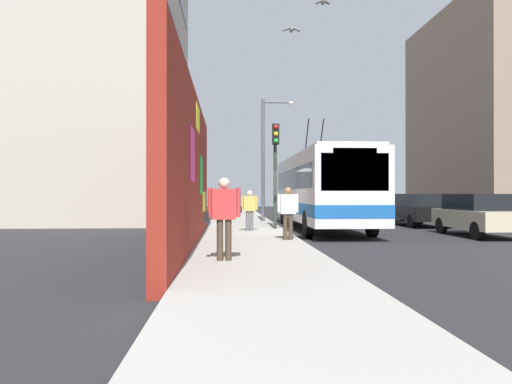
{
  "coord_description": "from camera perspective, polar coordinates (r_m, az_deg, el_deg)",
  "views": [
    {
      "loc": [
        -18.06,
        2.29,
        1.59
      ],
      "look_at": [
        1.92,
        1.1,
        1.66
      ],
      "focal_mm": 33.15,
      "sensor_mm": 36.0,
      "label": 1
    }
  ],
  "objects": [
    {
      "name": "ground_plane",
      "position": [
        18.28,
        3.81,
        -5.18
      ],
      "size": [
        80.0,
        80.0,
        0.0
      ],
      "primitive_type": "plane",
      "color": "#232326"
    },
    {
      "name": "parked_car_white",
      "position": [
        29.82,
        14.74,
        -1.63
      ],
      "size": [
        4.68,
        1.9,
        1.58
      ],
      "color": "white",
      "rests_on": "ground_plane"
    },
    {
      "name": "building_far_right",
      "position": [
        37.7,
        27.73,
        8.31
      ],
      "size": [
        13.06,
        9.09,
        14.3
      ],
      "color": "gray",
      "rests_on": "ground_plane"
    },
    {
      "name": "curbside_puddle",
      "position": [
        17.21,
        6.3,
        -5.49
      ],
      "size": [
        1.65,
        1.65,
        0.0
      ],
      "primitive_type": "cylinder",
      "color": "black",
      "rests_on": "ground_plane"
    },
    {
      "name": "city_bus",
      "position": [
        21.02,
        7.8,
        0.47
      ],
      "size": [
        11.33,
        2.65,
        5.08
      ],
      "color": "silver",
      "rests_on": "ground_plane"
    },
    {
      "name": "parked_car_champagne",
      "position": [
        19.35,
        25.3,
        -2.42
      ],
      "size": [
        4.09,
        1.85,
        1.58
      ],
      "color": "#C6B793",
      "rests_on": "ground_plane"
    },
    {
      "name": "graffiti_wall",
      "position": [
        13.85,
        -7.8,
        2.5
      ],
      "size": [
        13.44,
        0.32,
        4.48
      ],
      "color": "maroon",
      "rests_on": "ground_plane"
    },
    {
      "name": "street_lamp",
      "position": [
        24.8,
        1.3,
        4.97
      ],
      "size": [
        0.44,
        1.7,
        6.38
      ],
      "color": "#4C4C51",
      "rests_on": "sidewalk_slab"
    },
    {
      "name": "parked_car_black",
      "position": [
        24.65,
        18.74,
        -1.93
      ],
      "size": [
        4.79,
        1.91,
        1.58
      ],
      "color": "black",
      "rests_on": "ground_plane"
    },
    {
      "name": "pedestrian_near_wall",
      "position": [
        10.18,
        -3.92,
        -2.33
      ],
      "size": [
        0.24,
        0.78,
        1.79
      ],
      "color": "#3F3326",
      "rests_on": "sidewalk_slab"
    },
    {
      "name": "flying_pigeons",
      "position": [
        16.52,
        9.45,
        21.64
      ],
      "size": [
        4.58,
        3.42,
        2.16
      ],
      "color": "gray"
    },
    {
      "name": "traffic_light",
      "position": [
        19.33,
        2.36,
        4.11
      ],
      "size": [
        0.49,
        0.28,
        4.3
      ],
      "color": "#2D382D",
      "rests_on": "sidewalk_slab"
    },
    {
      "name": "sidewalk_slab",
      "position": [
        18.14,
        -1.23,
        -4.98
      ],
      "size": [
        48.0,
        3.2,
        0.15
      ],
      "primitive_type": "cube",
      "color": "#9E9B93",
      "rests_on": "ground_plane"
    },
    {
      "name": "pedestrian_midblock",
      "position": [
        18.2,
        -0.82,
        -1.9
      ],
      "size": [
        0.22,
        0.71,
        1.55
      ],
      "color": "#595960",
      "rests_on": "sidewalk_slab"
    },
    {
      "name": "pedestrian_at_curb",
      "position": [
        14.72,
        3.87,
        -2.07
      ],
      "size": [
        0.22,
        0.66,
        1.63
      ],
      "color": "#3F3326",
      "rests_on": "sidewalk_slab"
    },
    {
      "name": "building_far_left",
      "position": [
        30.46,
        -16.93,
        14.05
      ],
      "size": [
        13.58,
        7.89,
        18.16
      ],
      "color": "#B2A899",
      "rests_on": "ground_plane"
    }
  ]
}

